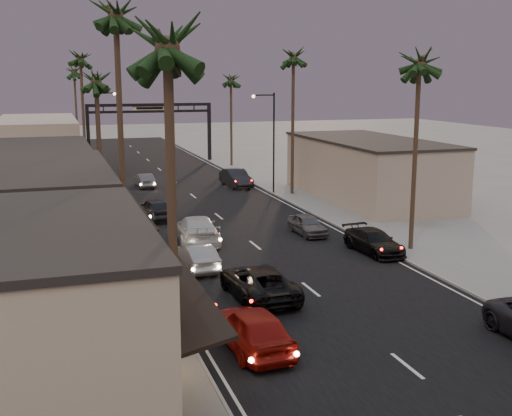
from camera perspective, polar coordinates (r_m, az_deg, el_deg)
ground at (r=51.28m, az=-4.18°, el=-0.08°), size 200.00×200.00×0.00m
road at (r=56.07m, az=-5.39°, el=0.89°), size 14.00×120.00×0.02m
sidewalk_left at (r=61.73m, az=-15.47°, el=1.55°), size 5.00×92.00×0.12m
sidewalk_right at (r=65.27m, az=1.43°, el=2.48°), size 5.00×92.00×0.12m
storefront_near at (r=22.17m, az=-20.09°, el=-8.91°), size 8.00×12.00×5.50m
storefront_mid at (r=35.66m, az=-19.36°, el=-1.29°), size 8.00×14.00×5.50m
storefront_far at (r=51.44m, az=-18.98°, el=2.19°), size 8.00×16.00×5.00m
storefront_dist at (r=74.21m, az=-18.76°, el=5.25°), size 8.00×20.00×6.00m
building_right at (r=55.79m, az=9.92°, el=3.32°), size 8.00×18.00×5.00m
arch at (r=79.87m, az=-9.41°, el=7.92°), size 15.20×0.40×7.27m
streetlight_right at (r=57.23m, az=1.33°, el=6.53°), size 2.13×0.30×9.00m
streetlight_left at (r=67.21m, az=-13.73°, el=6.94°), size 2.13×0.30×9.00m
palm_la at (r=18.18m, az=-7.92°, el=15.27°), size 3.20×3.20×13.20m
palm_lb at (r=31.18m, az=-12.40°, el=17.04°), size 3.20×3.20×15.20m
palm_lc at (r=44.97m, az=-14.04°, el=11.44°), size 3.20×3.20×12.20m
palm_ld at (r=63.97m, az=-15.37°, el=13.01°), size 3.20×3.20×14.20m
palm_ra at (r=38.70m, az=14.36°, el=12.92°), size 3.20×3.20×13.20m
palm_rb at (r=56.70m, az=3.36°, el=13.64°), size 3.20×3.20×14.20m
palm_rc at (r=75.66m, az=-2.25°, el=11.61°), size 3.20×3.20×12.20m
palm_far at (r=86.93m, az=-15.88°, el=11.81°), size 3.20×3.20×13.20m
oncoming_red at (r=24.87m, az=-0.38°, el=-10.62°), size 2.40×5.17×1.71m
oncoming_pickup at (r=30.41m, az=0.22°, el=-6.60°), size 2.76×5.72×1.57m
oncoming_silver at (r=35.09m, az=-5.26°, el=-4.32°), size 1.73×4.35×1.41m
oncoming_white at (r=40.50m, az=-5.30°, el=-1.94°), size 3.00×6.22×1.75m
oncoming_dgrey at (r=47.86m, az=-8.90°, el=-0.03°), size 2.41×4.93×1.62m
oncoming_grey_far at (r=62.22m, az=-9.88°, el=2.43°), size 1.59×4.07×1.32m
curbside_black at (r=38.80m, az=10.44°, el=-2.95°), size 2.35×4.94×1.39m
curbside_grey at (r=42.80m, az=4.60°, el=-1.47°), size 1.71×4.01×1.35m
curbside_far at (r=61.55m, az=-1.80°, el=2.68°), size 2.15×5.28×1.70m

